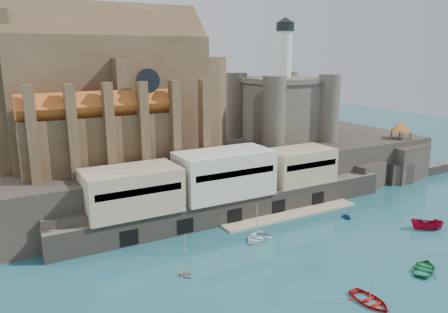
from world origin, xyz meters
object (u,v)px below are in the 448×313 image
object	(u,v)px
church	(119,97)
pavilion	(401,128)
castle_keep	(281,105)
boat_0	(369,303)

from	to	relation	value
church	pavilion	xyz separation A→B (m)	(66.13, -15.85, -9.40)
castle_keep	pavilion	size ratio (longest dim) A/B	4.58
castle_keep	pavilion	bearing A→B (deg)	-30.18
castle_keep	pavilion	distance (m)	30.50
church	castle_keep	bearing A→B (deg)	-1.11
church	castle_keep	size ratio (longest dim) A/B	1.60
church	boat_0	xyz separation A→B (m)	(15.63, -53.29, -22.13)
church	boat_0	distance (m)	59.78
pavilion	boat_0	distance (m)	64.14
church	boat_0	bearing A→B (deg)	-73.66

